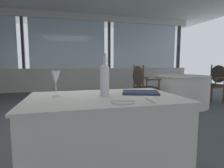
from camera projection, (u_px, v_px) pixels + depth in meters
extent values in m
plane|color=#4C5156|center=(74.00, 125.00, 2.94)|extent=(13.95, 13.95, 0.00)
cube|color=beige|center=(69.00, 80.00, 6.77)|extent=(9.96, 0.12, 0.85)
cube|color=beige|center=(68.00, 16.00, 6.51)|extent=(9.96, 0.12, 0.25)
cube|color=silver|center=(68.00, 44.00, 6.64)|extent=(2.75, 0.02, 1.79)
cube|color=#333338|center=(23.00, 43.00, 6.24)|extent=(0.08, 0.14, 1.79)
cube|color=silver|center=(145.00, 46.00, 7.41)|extent=(2.75, 0.02, 1.79)
cube|color=#333338|center=(109.00, 45.00, 7.00)|extent=(0.08, 0.14, 1.79)
cube|color=#333338|center=(178.00, 47.00, 7.77)|extent=(0.08, 0.14, 1.79)
cube|color=silver|center=(104.00, 98.00, 1.51)|extent=(1.27, 0.81, 0.02)
cube|color=silver|center=(105.00, 139.00, 1.55)|extent=(1.23, 0.78, 0.71)
cylinder|color=silver|center=(123.00, 102.00, 1.26)|extent=(0.17, 0.17, 0.01)
cube|color=silver|center=(123.00, 101.00, 1.26)|extent=(0.17, 0.06, 0.00)
cube|color=silver|center=(150.00, 100.00, 1.33)|extent=(0.03, 0.18, 0.00)
cylinder|color=white|center=(105.00, 81.00, 1.54)|extent=(0.08, 0.08, 0.25)
cone|color=white|center=(105.00, 65.00, 1.52)|extent=(0.08, 0.08, 0.03)
cylinder|color=white|center=(104.00, 59.00, 1.51)|extent=(0.04, 0.04, 0.06)
sphere|color=silver|center=(104.00, 54.00, 1.51)|extent=(0.03, 0.03, 0.03)
cylinder|color=white|center=(56.00, 96.00, 1.51)|extent=(0.06, 0.06, 0.00)
cylinder|color=white|center=(56.00, 90.00, 1.50)|extent=(0.01, 0.01, 0.10)
cone|color=white|center=(56.00, 78.00, 1.49)|extent=(0.08, 0.08, 0.11)
cube|color=#2D3856|center=(140.00, 92.00, 1.66)|extent=(0.39, 0.33, 0.02)
cylinder|color=silver|center=(182.00, 76.00, 4.27)|extent=(1.27, 1.27, 0.02)
cylinder|color=silver|center=(181.00, 91.00, 4.31)|extent=(1.23, 1.23, 0.71)
cube|color=brown|center=(146.00, 90.00, 3.97)|extent=(0.50, 0.50, 0.05)
cube|color=#383333|center=(146.00, 88.00, 3.97)|extent=(0.46, 0.46, 0.04)
cylinder|color=brown|center=(149.00, 98.00, 4.25)|extent=(0.04, 0.04, 0.41)
cylinder|color=brown|center=(159.00, 101.00, 3.88)|extent=(0.04, 0.04, 0.41)
cylinder|color=brown|center=(134.00, 99.00, 4.12)|extent=(0.04, 0.04, 0.41)
cylinder|color=brown|center=(143.00, 102.00, 3.74)|extent=(0.04, 0.04, 0.41)
cylinder|color=brown|center=(134.00, 77.00, 4.06)|extent=(0.04, 0.04, 0.52)
cylinder|color=brown|center=(143.00, 78.00, 3.69)|extent=(0.04, 0.04, 0.52)
ellipsoid|color=#383333|center=(138.00, 76.00, 3.86)|extent=(0.09, 0.39, 0.44)
torus|color=brown|center=(138.00, 76.00, 3.86)|extent=(0.08, 0.45, 0.45)
cube|color=brown|center=(142.00, 78.00, 4.19)|extent=(0.37, 0.07, 0.03)
cylinder|color=brown|center=(147.00, 82.00, 4.25)|extent=(0.03, 0.03, 0.22)
cube|color=brown|center=(153.00, 80.00, 3.72)|extent=(0.37, 0.07, 0.03)
cylinder|color=brown|center=(159.00, 85.00, 3.78)|extent=(0.03, 0.03, 0.22)
cube|color=brown|center=(211.00, 86.00, 4.64)|extent=(0.50, 0.50, 0.05)
cube|color=#383333|center=(212.00, 85.00, 4.64)|extent=(0.46, 0.46, 0.04)
cylinder|color=brown|center=(212.00, 97.00, 4.41)|extent=(0.04, 0.04, 0.40)
cylinder|color=brown|center=(199.00, 94.00, 4.78)|extent=(0.04, 0.04, 0.40)
cylinder|color=brown|center=(223.00, 96.00, 4.55)|extent=(0.04, 0.04, 0.40)
cylinder|color=brown|center=(210.00, 93.00, 4.92)|extent=(0.04, 0.04, 0.40)
cylinder|color=brown|center=(211.00, 75.00, 4.86)|extent=(0.04, 0.04, 0.53)
ellipsoid|color=#383333|center=(218.00, 74.00, 4.68)|extent=(0.09, 0.39, 0.45)
torus|color=brown|center=(218.00, 74.00, 4.68)|extent=(0.08, 0.46, 0.46)
cube|color=brown|center=(220.00, 78.00, 4.37)|extent=(0.37, 0.07, 0.03)
cylinder|color=brown|center=(216.00, 82.00, 4.34)|extent=(0.03, 0.03, 0.22)
cube|color=brown|center=(203.00, 76.00, 4.84)|extent=(0.37, 0.07, 0.03)
cylinder|color=brown|center=(199.00, 81.00, 4.80)|extent=(0.03, 0.03, 0.22)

